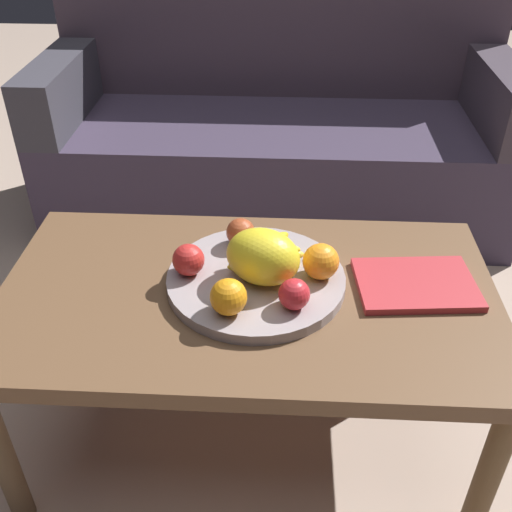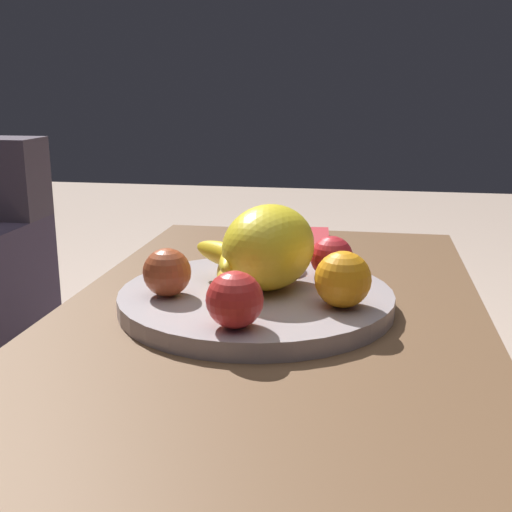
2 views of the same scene
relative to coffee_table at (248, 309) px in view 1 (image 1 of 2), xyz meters
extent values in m
plane|color=#BAA08E|center=(0.00, 0.00, -0.41)|extent=(8.00, 8.00, 0.00)
cube|color=brown|center=(0.00, 0.00, 0.03)|extent=(1.06, 0.59, 0.04)
cylinder|color=brown|center=(-0.49, -0.26, -0.20)|extent=(0.05, 0.05, 0.42)
cylinder|color=brown|center=(0.49, -0.26, -0.20)|extent=(0.05, 0.05, 0.42)
cylinder|color=brown|center=(-0.49, 0.26, -0.20)|extent=(0.05, 0.05, 0.42)
cylinder|color=brown|center=(0.49, 0.26, -0.20)|extent=(0.05, 0.05, 0.42)
cube|color=#3D3247|center=(0.04, 1.11, -0.21)|extent=(1.70, 0.70, 0.40)
cube|color=#423440|center=(0.04, 1.39, 0.24)|extent=(1.70, 0.14, 0.50)
cube|color=#3B3942|center=(-0.74, 1.11, 0.10)|extent=(0.14, 0.70, 0.22)
cube|color=#403741|center=(0.82, 1.11, 0.10)|extent=(0.14, 0.70, 0.22)
cylinder|color=#A19497|center=(0.02, 0.02, 0.07)|extent=(0.38, 0.38, 0.03)
ellipsoid|color=yellow|center=(0.03, 0.01, 0.14)|extent=(0.19, 0.17, 0.12)
sphere|color=orange|center=(-0.03, -0.10, 0.11)|extent=(0.07, 0.07, 0.07)
sphere|color=orange|center=(0.15, 0.02, 0.12)|extent=(0.08, 0.08, 0.08)
sphere|color=#A64625|center=(-0.02, 0.14, 0.11)|extent=(0.07, 0.07, 0.07)
sphere|color=red|center=(0.10, -0.08, 0.11)|extent=(0.06, 0.06, 0.06)
sphere|color=red|center=(-0.13, 0.02, 0.11)|extent=(0.07, 0.07, 0.07)
ellipsoid|color=yellow|center=(0.05, 0.07, 0.09)|extent=(0.15, 0.06, 0.03)
ellipsoid|color=yellow|center=(0.03, 0.04, 0.09)|extent=(0.15, 0.07, 0.03)
ellipsoid|color=gold|center=(0.03, 0.06, 0.12)|extent=(0.12, 0.14, 0.03)
ellipsoid|color=yellow|center=(0.04, 0.05, 0.12)|extent=(0.15, 0.04, 0.03)
cube|color=#BB3238|center=(0.36, 0.03, 0.06)|extent=(0.26, 0.20, 0.02)
camera|label=1|loc=(0.07, -0.98, 0.84)|focal=41.50mm
camera|label=2|loc=(-0.84, -0.13, 0.36)|focal=46.04mm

